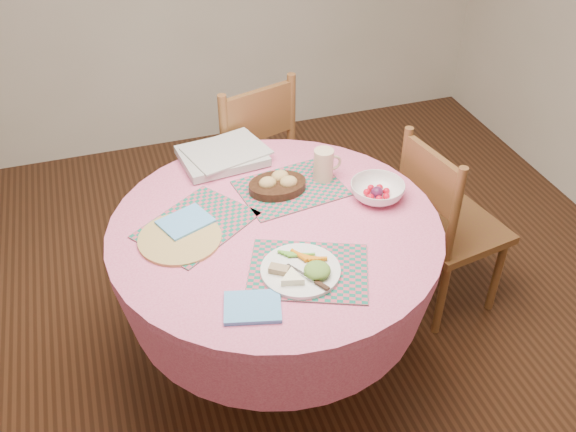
% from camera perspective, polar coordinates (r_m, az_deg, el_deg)
% --- Properties ---
extents(ground, '(4.00, 4.00, 0.00)m').
position_cam_1_polar(ground, '(2.89, -0.96, -12.57)').
color(ground, '#331C0F').
rests_on(ground, ground).
extents(dining_table, '(1.24, 1.24, 0.75)m').
position_cam_1_polar(dining_table, '(2.49, -1.10, -4.32)').
color(dining_table, pink).
rests_on(dining_table, ground).
extents(chair_right, '(0.46, 0.48, 0.90)m').
position_cam_1_polar(chair_right, '(2.91, 13.77, -0.65)').
color(chair_right, brown).
rests_on(chair_right, ground).
extents(chair_back, '(0.55, 0.54, 0.96)m').
position_cam_1_polar(chair_back, '(3.21, -3.82, 5.05)').
color(chair_back, brown).
rests_on(chair_back, ground).
extents(placemat_front, '(0.48, 0.43, 0.01)m').
position_cam_1_polar(placemat_front, '(2.17, 1.82, -4.87)').
color(placemat_front, '#126651').
rests_on(placemat_front, dining_table).
extents(placemat_left, '(0.50, 0.48, 0.01)m').
position_cam_1_polar(placemat_left, '(2.39, -8.14, -0.80)').
color(placemat_left, '#126651').
rests_on(placemat_left, dining_table).
extents(placemat_back, '(0.44, 0.35, 0.01)m').
position_cam_1_polar(placemat_back, '(2.55, 0.24, 2.47)').
color(placemat_back, '#126651').
rests_on(placemat_back, dining_table).
extents(wicker_trivet, '(0.30, 0.30, 0.01)m').
position_cam_1_polar(wicker_trivet, '(2.33, -9.59, -1.98)').
color(wicker_trivet, '#AF8D4C').
rests_on(wicker_trivet, dining_table).
extents(napkin_near, '(0.21, 0.18, 0.01)m').
position_cam_1_polar(napkin_near, '(2.04, -3.18, -8.08)').
color(napkin_near, '#58A1E4').
rests_on(napkin_near, dining_table).
extents(napkin_far, '(0.22, 0.20, 0.01)m').
position_cam_1_polar(napkin_far, '(2.39, -9.10, -0.54)').
color(napkin_far, '#58A1E4').
rests_on(napkin_far, placemat_left).
extents(dinner_plate, '(0.27, 0.27, 0.05)m').
position_cam_1_polar(dinner_plate, '(2.15, 1.35, -4.74)').
color(dinner_plate, white).
rests_on(dinner_plate, placemat_front).
extents(bread_bowl, '(0.23, 0.23, 0.08)m').
position_cam_1_polar(bread_bowl, '(2.53, -0.92, 2.86)').
color(bread_bowl, black).
rests_on(bread_bowl, placemat_back).
extents(latte_mug, '(0.12, 0.08, 0.13)m').
position_cam_1_polar(latte_mug, '(2.57, 3.23, 4.59)').
color(latte_mug, beige).
rests_on(latte_mug, placemat_back).
extents(fruit_bowl, '(0.25, 0.25, 0.07)m').
position_cam_1_polar(fruit_bowl, '(2.51, 7.94, 2.20)').
color(fruit_bowl, white).
rests_on(fruit_bowl, dining_table).
extents(newspaper_stack, '(0.39, 0.33, 0.04)m').
position_cam_1_polar(newspaper_stack, '(2.73, -5.81, 5.42)').
color(newspaper_stack, silver).
rests_on(newspaper_stack, dining_table).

